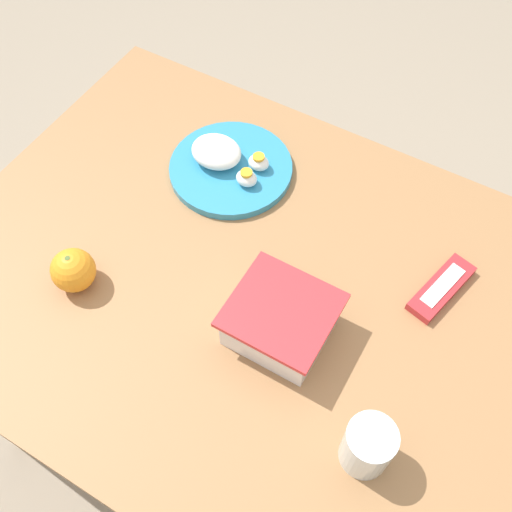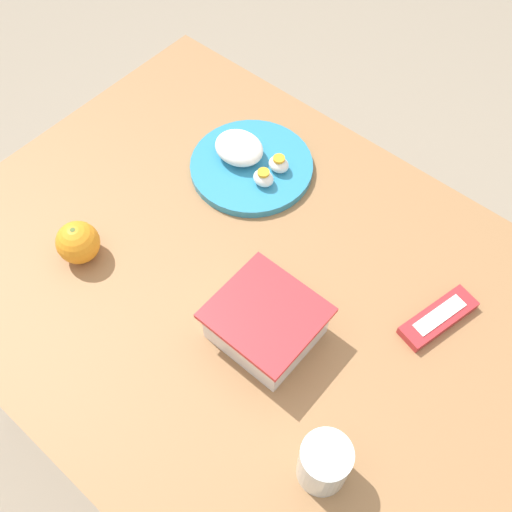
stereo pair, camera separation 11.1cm
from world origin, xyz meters
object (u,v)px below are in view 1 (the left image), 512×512
(rice_plate, at_px, (228,164))
(candy_bar, at_px, (441,288))
(orange_fruit, at_px, (73,270))
(food_container, at_px, (281,322))
(drinking_glass, at_px, (368,446))

(rice_plate, xyz_separation_m, candy_bar, (-0.49, 0.05, -0.01))
(rice_plate, bearing_deg, orange_fruit, 75.16)
(candy_bar, bearing_deg, food_container, 45.60)
(orange_fruit, height_order, drinking_glass, drinking_glass)
(drinking_glass, bearing_deg, rice_plate, -38.97)
(candy_bar, xyz_separation_m, drinking_glass, (-0.00, 0.34, 0.04))
(orange_fruit, distance_m, rice_plate, 0.39)
(food_container, height_order, rice_plate, food_container)
(candy_bar, bearing_deg, rice_plate, -6.20)
(orange_fruit, bearing_deg, drinking_glass, 177.66)
(rice_plate, bearing_deg, drinking_glass, 141.03)
(food_container, bearing_deg, drinking_glass, 150.34)
(rice_plate, xyz_separation_m, drinking_glass, (-0.49, 0.40, 0.03))
(food_container, distance_m, rice_plate, 0.39)
(orange_fruit, height_order, rice_plate, orange_fruit)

